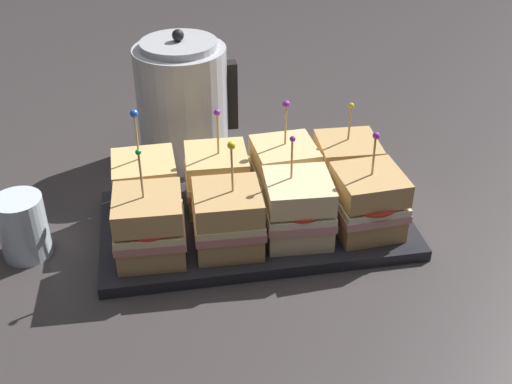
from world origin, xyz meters
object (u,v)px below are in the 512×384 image
object	(u,v)px
sandwich_front_center_left	(228,219)
drinking_glass	(23,227)
sandwich_back_center_left	(217,179)
sandwich_front_center_right	(298,209)
sandwich_front_far_left	(150,226)
kettle_steel	(183,102)
sandwich_front_far_right	(368,202)
sandwich_back_far_left	(146,186)
sandwich_back_far_right	(346,166)
serving_platter	(256,224)
sandwich_back_center_right	(284,172)

from	to	relation	value
sandwich_front_center_left	drinking_glass	bearing A→B (deg)	169.17
sandwich_back_center_left	drinking_glass	world-z (taller)	sandwich_back_center_left
sandwich_front_center_right	drinking_glass	bearing A→B (deg)	172.60
sandwich_front_far_left	drinking_glass	size ratio (longest dim) A/B	1.76
kettle_steel	drinking_glass	distance (m)	0.36
sandwich_front_far_left	sandwich_front_center_left	xyz separation A→B (m)	(0.11, 0.00, -0.00)
sandwich_front_far_left	sandwich_front_far_right	distance (m)	0.32
sandwich_back_center_left	sandwich_back_far_left	bearing A→B (deg)	-178.34
sandwich_front_center_right	sandwich_front_center_left	bearing A→B (deg)	-177.52
sandwich_front_far_right	kettle_steel	distance (m)	0.39
sandwich_front_far_left	sandwich_front_center_right	xyz separation A→B (m)	(0.21, 0.01, 0.00)
sandwich_front_center_right	kettle_steel	xyz separation A→B (m)	(-0.14, 0.30, 0.04)
sandwich_front_far_right	drinking_glass	bearing A→B (deg)	174.03
sandwich_back_center_left	sandwich_front_far_right	bearing A→B (deg)	-26.96
sandwich_front_center_left	sandwich_front_far_right	distance (m)	0.21
sandwich_front_center_left	sandwich_front_far_left	bearing A→B (deg)	-179.46
sandwich_front_far_left	drinking_glass	bearing A→B (deg)	162.59
kettle_steel	sandwich_back_far_right	bearing A→B (deg)	-38.75
sandwich_back_far_right	sandwich_front_far_right	bearing A→B (deg)	-90.11
sandwich_back_far_right	kettle_steel	xyz separation A→B (m)	(-0.24, 0.19, 0.04)
sandwich_front_far_left	sandwich_front_center_right	distance (m)	0.21
sandwich_front_far_left	sandwich_front_center_left	bearing A→B (deg)	0.54
sandwich_front_far_left	sandwich_back_far_left	bearing A→B (deg)	91.11
sandwich_back_center_left	kettle_steel	size ratio (longest dim) A/B	0.70
sandwich_front_center_left	drinking_glass	size ratio (longest dim) A/B	1.76
sandwich_front_center_right	serving_platter	bearing A→B (deg)	136.00
sandwich_back_far_right	serving_platter	bearing A→B (deg)	-160.38
serving_platter	sandwich_front_far_left	xyz separation A→B (m)	(-0.16, -0.06, 0.06)
sandwich_front_far_left	kettle_steel	bearing A→B (deg)	76.52
sandwich_back_center_left	drinking_glass	bearing A→B (deg)	-169.28
sandwich_back_far_left	drinking_glass	size ratio (longest dim) A/B	1.81
sandwich_front_center_left	sandwich_front_center_right	world-z (taller)	sandwich_front_center_left
sandwich_front_center_left	sandwich_back_far_left	bearing A→B (deg)	136.35
sandwich_front_far_right	sandwich_back_far_left	bearing A→B (deg)	162.07
sandwich_front_far_left	sandwich_front_far_right	size ratio (longest dim) A/B	1.04
sandwich_back_center_right	sandwich_front_far_right	bearing A→B (deg)	-45.17
sandwich_front_far_right	drinking_glass	world-z (taller)	sandwich_front_far_right
sandwich_front_center_right	sandwich_back_far_left	size ratio (longest dim) A/B	0.93
sandwich_front_center_right	sandwich_front_far_right	bearing A→B (deg)	-0.58
sandwich_back_center_left	drinking_glass	distance (m)	0.29
sandwich_back_far_left	kettle_steel	bearing A→B (deg)	69.22
sandwich_front_far_left	sandwich_back_far_left	world-z (taller)	sandwich_back_far_left
serving_platter	sandwich_front_center_right	distance (m)	0.09
sandwich_back_far_left	sandwich_back_center_right	xyz separation A→B (m)	(0.22, 0.00, 0.00)
sandwich_front_center_right	drinking_glass	xyz separation A→B (m)	(-0.39, 0.05, -0.02)
drinking_glass	sandwich_front_center_left	bearing A→B (deg)	-10.83
sandwich_front_far_left	kettle_steel	world-z (taller)	kettle_steel
serving_platter	kettle_steel	distance (m)	0.28
sandwich_back_center_right	drinking_glass	xyz separation A→B (m)	(-0.39, -0.05, -0.02)
drinking_glass	sandwich_back_far_left	bearing A→B (deg)	16.08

